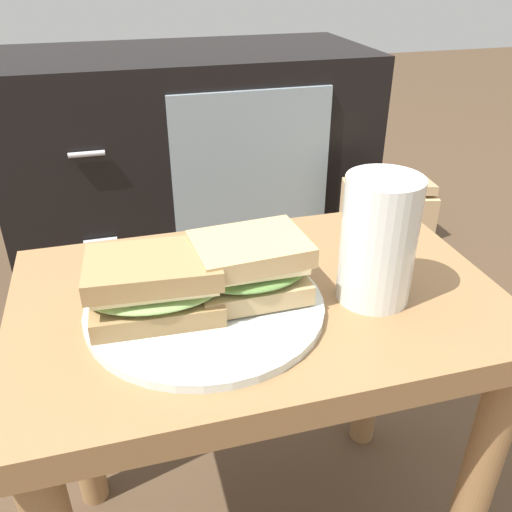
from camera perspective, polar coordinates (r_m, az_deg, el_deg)
The scene contains 7 objects.
side_table at distance 0.69m, azimuth 0.21°, elevation -10.23°, with size 0.56×0.36×0.46m.
tv_cabinet at distance 1.56m, azimuth -6.89°, elevation 10.03°, with size 0.96×0.46×0.58m.
plate at distance 0.60m, azimuth -5.33°, elevation -5.27°, with size 0.26×0.26×0.01m, color silver.
sandwich_front at distance 0.58m, azimuth -10.56°, elevation -3.09°, with size 0.15×0.10×0.07m.
sandwich_back at distance 0.59m, azimuth -0.62°, elevation -1.12°, with size 0.13×0.10×0.07m.
beer_glass at distance 0.60m, azimuth 12.70°, elevation 1.53°, with size 0.08×0.08×0.14m.
paper_bag at distance 1.36m, azimuth 13.03°, elevation 0.94°, with size 0.23×0.19×0.35m.
Camera 1 is at (-0.14, -0.51, 0.81)m, focal length 38.15 mm.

